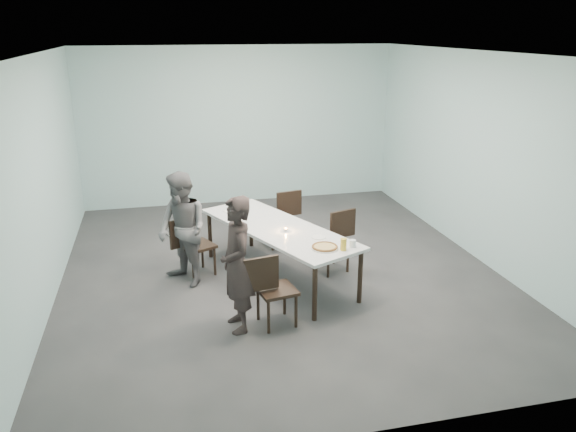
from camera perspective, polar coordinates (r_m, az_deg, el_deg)
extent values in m
plane|color=#333335|center=(8.09, -0.89, -5.51)|extent=(7.00, 7.00, 0.00)
cube|color=#A8D0D3|center=(10.98, -4.93, 9.11)|extent=(6.00, 0.02, 3.00)
cube|color=#A8D0D3|center=(4.42, 8.89, -5.83)|extent=(6.00, 0.02, 3.00)
cube|color=#A8D0D3|center=(7.57, -23.76, 3.20)|extent=(0.02, 7.00, 3.00)
cube|color=#A8D0D3|center=(8.73, 18.76, 5.69)|extent=(0.02, 7.00, 3.00)
cube|color=white|center=(7.39, -1.02, 16.23)|extent=(6.00, 7.00, 0.02)
cube|color=white|center=(7.59, -1.02, -1.25)|extent=(1.89, 2.74, 0.04)
cylinder|color=black|center=(6.64, 2.73, -7.82)|extent=(0.06, 0.06, 0.71)
cylinder|color=black|center=(8.49, -7.93, -1.91)|extent=(0.06, 0.06, 0.71)
cylinder|color=black|center=(7.10, 7.34, -6.14)|extent=(0.06, 0.06, 0.71)
cylinder|color=black|center=(8.85, -3.78, -0.89)|extent=(0.06, 0.06, 0.71)
cube|color=black|center=(6.53, -1.16, -7.54)|extent=(0.49, 0.49, 0.04)
cube|color=black|center=(6.37, -2.76, -5.90)|extent=(0.42, 0.11, 0.40)
cylinder|color=black|center=(6.44, -1.99, -10.21)|extent=(0.04, 0.04, 0.41)
cylinder|color=black|center=(6.72, -3.06, -8.92)|extent=(0.04, 0.04, 0.41)
cylinder|color=black|center=(6.56, 0.82, -9.65)|extent=(0.04, 0.04, 0.41)
cylinder|color=black|center=(6.83, -0.36, -8.41)|extent=(0.04, 0.04, 0.41)
cube|color=black|center=(7.90, -9.21, -3.00)|extent=(0.56, 0.56, 0.04)
cube|color=black|center=(7.73, -10.53, -1.66)|extent=(0.40, 0.22, 0.40)
cylinder|color=black|center=(7.77, -9.60, -5.19)|extent=(0.04, 0.04, 0.41)
cylinder|color=black|center=(8.05, -10.79, -4.40)|extent=(0.04, 0.04, 0.41)
cylinder|color=black|center=(7.93, -7.45, -4.60)|extent=(0.04, 0.04, 0.41)
cylinder|color=black|center=(8.20, -8.69, -3.84)|extent=(0.04, 0.04, 0.41)
cube|color=black|center=(7.95, 4.44, -2.67)|extent=(0.53, 0.53, 0.04)
cube|color=black|center=(7.97, 5.59, -0.80)|extent=(0.41, 0.17, 0.40)
cylinder|color=black|center=(8.25, 4.66, -3.53)|extent=(0.04, 0.04, 0.41)
cylinder|color=black|center=(8.00, 6.10, -4.31)|extent=(0.04, 0.04, 0.41)
cylinder|color=black|center=(8.07, 2.71, -4.02)|extent=(0.04, 0.04, 0.41)
cylinder|color=black|center=(7.81, 4.11, -4.84)|extent=(0.04, 0.04, 0.41)
cube|color=black|center=(8.84, -1.00, -0.36)|extent=(0.49, 0.49, 0.04)
cube|color=black|center=(8.84, 0.12, 1.27)|extent=(0.42, 0.12, 0.40)
cylinder|color=black|center=(9.13, -0.45, -1.24)|extent=(0.04, 0.04, 0.41)
cylinder|color=black|center=(8.84, 0.46, -1.92)|extent=(0.04, 0.04, 0.41)
cylinder|color=black|center=(9.00, -2.42, -1.54)|extent=(0.04, 0.04, 0.41)
cylinder|color=black|center=(8.71, -1.57, -2.25)|extent=(0.04, 0.04, 0.41)
imported|color=black|center=(6.32, -5.21, -4.95)|extent=(0.45, 0.62, 1.58)
imported|color=slate|center=(7.54, -10.66, -1.39)|extent=(0.89, 0.94, 1.54)
cylinder|color=white|center=(6.86, 3.75, -3.26)|extent=(0.34, 0.34, 0.01)
cylinder|color=#DFCA7F|center=(6.86, 3.75, -3.15)|extent=(0.30, 0.30, 0.01)
torus|color=brown|center=(6.86, 3.75, -3.12)|extent=(0.32, 0.32, 0.03)
cylinder|color=white|center=(7.21, 3.15, -2.17)|extent=(0.18, 0.18, 0.01)
cylinder|color=gold|center=(6.81, 5.66, -2.89)|extent=(0.08, 0.08, 0.15)
cylinder|color=silver|center=(6.93, 6.58, -2.79)|extent=(0.08, 0.08, 0.09)
cylinder|color=silver|center=(7.41, -0.23, -1.44)|extent=(0.06, 0.06, 0.03)
cylinder|color=orange|center=(7.40, -0.23, -1.27)|extent=(0.04, 0.04, 0.01)
cylinder|color=gold|center=(8.09, -4.67, 0.44)|extent=(0.07, 0.07, 0.08)
cube|color=silver|center=(8.27, -5.38, 0.54)|extent=(0.36, 0.32, 0.01)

